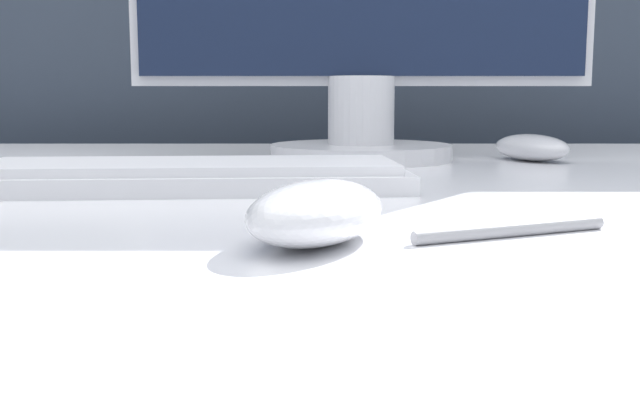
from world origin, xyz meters
TOP-DOWN VIEW (x-y plane):
  - partition_panel at (0.00, 0.72)m, footprint 5.00×0.03m
  - computer_mouse_near at (-0.04, -0.27)m, footprint 0.10×0.13m
  - keyboard at (-0.15, -0.03)m, footprint 0.39×0.17m
  - computer_mouse_far at (0.23, 0.25)m, footprint 0.11×0.14m
  - pen at (0.08, -0.25)m, footprint 0.12×0.06m

SIDE VIEW (x-z plane):
  - partition_panel at x=0.00m, z-range 0.00..1.42m
  - pen at x=0.08m, z-range 0.76..0.77m
  - keyboard at x=-0.15m, z-range 0.76..0.79m
  - computer_mouse_far at x=0.23m, z-range 0.76..0.79m
  - computer_mouse_near at x=-0.04m, z-range 0.76..0.80m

